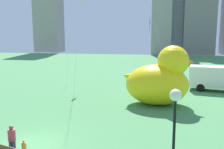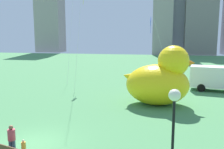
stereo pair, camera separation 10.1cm
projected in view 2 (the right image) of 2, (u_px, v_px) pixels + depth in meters
The scene contains 8 objects.
ground_plane at pixel (33, 144), 14.79m from camera, with size 140.00×140.00×0.00m, color #488550.
person_adult at pixel (12, 138), 13.42m from camera, with size 0.40×0.40×1.65m.
person_child at pixel (24, 147), 13.17m from camera, with size 0.24×0.24×0.96m.
giant_inflatable_duck at pixel (160, 80), 22.87m from camera, with size 6.66×4.27×5.52m.
lamppost at pixel (174, 111), 10.15m from camera, with size 0.50×0.50×4.27m.
box_truck at pixel (218, 79), 28.58m from camera, with size 6.78×3.44×2.85m.
city_skyline at pixel (162, 4), 85.01m from camera, with size 74.79×14.95×37.61m.
kite_blue at pixel (151, 23), 36.23m from camera, with size 3.10×3.70×9.08m.
Camera 2 is at (7.28, -12.81, 6.43)m, focal length 39.82 mm.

